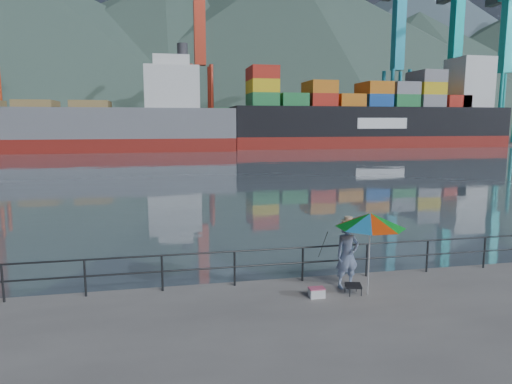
% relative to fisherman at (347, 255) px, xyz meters
% --- Properties ---
extents(harbor_water, '(500.00, 280.00, 0.00)m').
position_rel_fisherman_xyz_m(harbor_water, '(-2.04, 129.07, -0.94)').
color(harbor_water, slate).
rests_on(harbor_water, ground).
extents(far_dock, '(200.00, 40.00, 0.40)m').
position_rel_fisherman_xyz_m(far_dock, '(7.96, 92.07, -0.94)').
color(far_dock, '#514F4C').
rests_on(far_dock, ground).
extents(guardrail, '(22.00, 0.06, 1.03)m').
position_rel_fisherman_xyz_m(guardrail, '(-2.04, 0.77, -0.42)').
color(guardrail, '#2D3033').
rests_on(guardrail, ground).
extents(mountains, '(600.00, 332.80, 80.00)m').
position_rel_fisherman_xyz_m(mountains, '(36.77, 206.82, 34.61)').
color(mountains, '#385147').
rests_on(mountains, ground).
extents(port_cranes, '(116.00, 28.00, 38.40)m').
position_rel_fisherman_xyz_m(port_cranes, '(28.96, 83.07, 15.06)').
color(port_cranes, red).
rests_on(port_cranes, ground).
extents(container_stacks, '(58.00, 5.40, 7.80)m').
position_rel_fisherman_xyz_m(container_stacks, '(31.00, 92.16, 2.17)').
color(container_stacks, yellow).
rests_on(container_stacks, ground).
extents(fisherman, '(0.73, 0.52, 1.88)m').
position_rel_fisherman_xyz_m(fisherman, '(0.00, 0.00, 0.00)').
color(fisherman, navy).
rests_on(fisherman, ground).
extents(beach_umbrella, '(2.39, 2.39, 2.23)m').
position_rel_fisherman_xyz_m(beach_umbrella, '(0.35, -0.62, 1.10)').
color(beach_umbrella, white).
rests_on(beach_umbrella, ground).
extents(folding_stool, '(0.51, 0.51, 0.27)m').
position_rel_fisherman_xyz_m(folding_stool, '(-0.02, -0.52, -0.79)').
color(folding_stool, black).
rests_on(folding_stool, ground).
extents(cooler_bag, '(0.40, 0.27, 0.23)m').
position_rel_fisherman_xyz_m(cooler_bag, '(-1.06, -0.52, -0.82)').
color(cooler_bag, silver).
rests_on(cooler_bag, ground).
extents(fishing_rod, '(0.39, 1.79, 1.29)m').
position_rel_fisherman_xyz_m(fishing_rod, '(-0.27, 1.25, -0.94)').
color(fishing_rod, black).
rests_on(fishing_rod, ground).
extents(bulk_carrier, '(58.00, 10.04, 14.50)m').
position_rel_fisherman_xyz_m(bulk_carrier, '(-19.66, 70.09, 3.10)').
color(bulk_carrier, maroon).
rests_on(bulk_carrier, ground).
extents(container_ship, '(55.45, 9.24, 18.10)m').
position_rel_fisherman_xyz_m(container_ship, '(37.43, 73.42, 4.93)').
color(container_ship, maroon).
rests_on(container_ship, ground).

